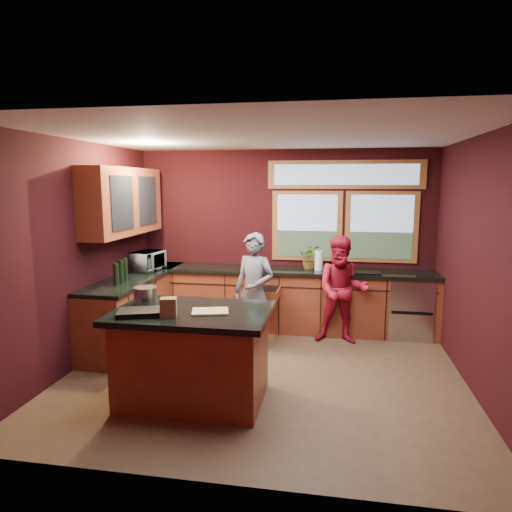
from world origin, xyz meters
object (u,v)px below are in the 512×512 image
(person_grey, at_px, (254,292))
(stock_pot, at_px, (146,295))
(person_red, at_px, (342,290))
(island, at_px, (193,355))
(cutting_board, at_px, (210,311))

(person_grey, relative_size, stock_pot, 6.49)
(person_red, bearing_deg, island, -124.74)
(island, relative_size, cutting_board, 4.43)
(island, height_order, cutting_board, cutting_board)
(island, bearing_deg, stock_pot, 164.74)
(person_grey, distance_m, cutting_board, 1.63)
(island, distance_m, person_grey, 1.63)
(stock_pot, bearing_deg, island, -15.26)
(island, relative_size, stock_pot, 6.46)
(person_red, xyz_separation_m, cutting_board, (-1.30, -2.05, 0.21))
(person_red, height_order, cutting_board, person_red)
(cutting_board, xyz_separation_m, stock_pot, (-0.75, 0.20, 0.08))
(person_grey, xyz_separation_m, stock_pot, (-0.90, -1.41, 0.26))
(stock_pot, bearing_deg, cutting_board, -14.93)
(cutting_board, bearing_deg, stock_pot, 165.07)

